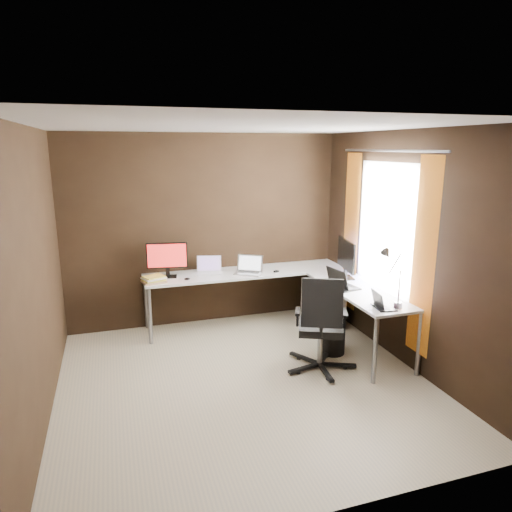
% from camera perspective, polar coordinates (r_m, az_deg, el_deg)
% --- Properties ---
extents(room, '(3.60, 3.60, 2.50)m').
position_cam_1_polar(room, '(4.49, 2.35, 0.03)').
color(room, '#9D927A').
rests_on(room, ground).
extents(desk, '(2.65, 2.25, 0.73)m').
position_cam_1_polar(desk, '(5.70, 3.69, -3.30)').
color(desk, white).
rests_on(desk, ground).
extents(drawer_pedestal, '(0.42, 0.50, 0.60)m').
position_cam_1_polar(drawer_pedestal, '(6.14, 8.39, -5.89)').
color(drawer_pedestal, white).
rests_on(drawer_pedestal, ground).
extents(monitor_left, '(0.50, 0.18, 0.44)m').
position_cam_1_polar(monitor_left, '(5.78, -11.05, -0.22)').
color(monitor_left, black).
rests_on(monitor_left, desk).
extents(monitor_right, '(0.18, 0.59, 0.49)m').
position_cam_1_polar(monitor_right, '(5.71, 11.22, -0.08)').
color(monitor_right, black).
rests_on(monitor_right, desk).
extents(laptop_white, '(0.36, 0.29, 0.21)m').
position_cam_1_polar(laptop_white, '(5.94, -5.89, -1.65)').
color(laptop_white, white).
rests_on(laptop_white, desk).
extents(laptop_silver, '(0.41, 0.38, 0.23)m').
position_cam_1_polar(laptop_silver, '(5.89, -0.91, -1.67)').
color(laptop_silver, silver).
rests_on(laptop_silver, desk).
extents(laptop_black_big, '(0.31, 0.40, 0.24)m').
position_cam_1_polar(laptop_black_big, '(5.37, 10.60, -3.40)').
color(laptop_black_big, black).
rests_on(laptop_black_big, desk).
extents(laptop_black_small, '(0.22, 0.28, 0.18)m').
position_cam_1_polar(laptop_black_small, '(4.81, 15.42, -5.81)').
color(laptop_black_small, black).
rests_on(laptop_black_small, desk).
extents(book_stack, '(0.31, 0.28, 0.08)m').
position_cam_1_polar(book_stack, '(5.62, -12.63, -2.88)').
color(book_stack, tan).
rests_on(book_stack, desk).
extents(mouse_left, '(0.08, 0.05, 0.03)m').
position_cam_1_polar(mouse_left, '(5.66, -8.60, -2.84)').
color(mouse_left, black).
rests_on(mouse_left, desk).
extents(mouse_corner, '(0.10, 0.08, 0.03)m').
position_cam_1_polar(mouse_corner, '(5.93, 2.55, -1.94)').
color(mouse_corner, black).
rests_on(mouse_corner, desk).
extents(desk_lamp, '(0.19, 0.23, 0.61)m').
position_cam_1_polar(desk_lamp, '(4.77, 16.52, -1.74)').
color(desk_lamp, slate).
rests_on(desk_lamp, desk).
extents(office_chair, '(0.60, 0.63, 1.05)m').
position_cam_1_polar(office_chair, '(4.95, 8.03, -10.63)').
color(office_chair, black).
rests_on(office_chair, ground).
extents(wastebasket, '(0.29, 0.29, 0.33)m').
position_cam_1_polar(wastebasket, '(5.40, 9.54, -10.24)').
color(wastebasket, black).
rests_on(wastebasket, ground).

